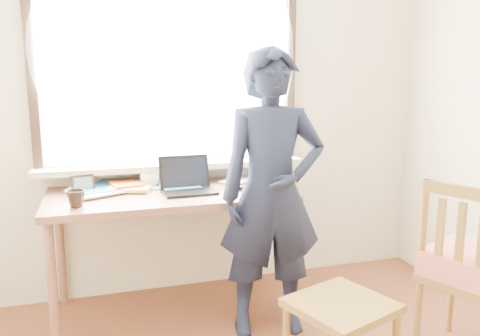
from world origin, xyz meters
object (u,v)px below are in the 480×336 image
object	(u,v)px
desk	(170,204)
mug_dark	(76,199)
mug_white	(150,180)
laptop	(187,183)
side_chair	(473,268)
person	(272,194)
work_chair	(341,315)

from	to	relation	value
desk	mug_dark	distance (m)	0.62
mug_white	laptop	bearing A→B (deg)	-42.91
desk	mug_white	distance (m)	0.24
laptop	side_chair	bearing A→B (deg)	-36.35
person	mug_dark	bearing A→B (deg)	178.68
desk	laptop	bearing A→B (deg)	-17.18
desk	person	world-z (taller)	person
mug_white	mug_dark	xyz separation A→B (m)	(-0.45, -0.39, -0.00)
side_chair	work_chair	bearing A→B (deg)	-178.82
desk	side_chair	distance (m)	1.80
mug_white	side_chair	distance (m)	2.00
desk	side_chair	bearing A→B (deg)	-35.19
laptop	side_chair	xyz separation A→B (m)	(1.35, -1.00, -0.34)
mug_dark	person	xyz separation A→B (m)	(1.10, -0.18, -0.01)
mug_dark	work_chair	size ratio (longest dim) A/B	0.19
work_chair	side_chair	size ratio (longest dim) A/B	0.56
mug_dark	person	distance (m)	1.11
mug_dark	side_chair	world-z (taller)	side_chair
desk	side_chair	xyz separation A→B (m)	(1.46, -1.03, -0.20)
mug_white	work_chair	bearing A→B (deg)	-57.50
mug_white	person	bearing A→B (deg)	-41.41
mug_white	mug_dark	bearing A→B (deg)	-138.94
work_chair	side_chair	world-z (taller)	side_chair
work_chair	person	world-z (taller)	person
person	desk	bearing A→B (deg)	151.09
mug_white	side_chair	xyz separation A→B (m)	(1.57, -1.19, -0.34)
mug_white	side_chair	size ratio (longest dim) A/B	0.12
side_chair	laptop	bearing A→B (deg)	143.65
laptop	person	size ratio (longest dim) A/B	0.20
laptop	work_chair	world-z (taller)	laptop
side_chair	person	bearing A→B (deg)	145.87
mug_dark	work_chair	bearing A→B (deg)	-33.84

